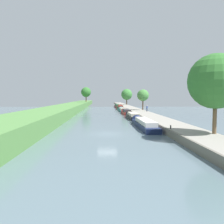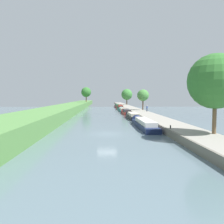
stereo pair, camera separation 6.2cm
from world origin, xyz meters
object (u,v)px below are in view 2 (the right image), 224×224
object	(u,v)px
narrowboat_navy	(143,123)
narrowboat_green	(120,107)
person_walking	(147,108)
mooring_bollard_near	(170,127)
narrowboat_red	(126,112)
mooring_bollard_far	(120,105)
narrowboat_black	(132,116)
narrowboat_teal	(122,110)
narrowboat_maroon	(117,106)

from	to	relation	value
narrowboat_navy	narrowboat_green	world-z (taller)	narrowboat_green
person_walking	mooring_bollard_near	world-z (taller)	person_walking
narrowboat_red	mooring_bollard_far	size ratio (longest dim) A/B	26.03
narrowboat_green	person_walking	xyz separation A→B (m)	(5.37, -26.53, 1.04)
narrowboat_black	narrowboat_green	bearing A→B (deg)	89.88
narrowboat_black	person_walking	bearing A→B (deg)	62.68
mooring_bollard_near	narrowboat_teal	bearing A→B (deg)	92.32
person_walking	mooring_bollard_near	bearing A→B (deg)	-96.11
narrowboat_navy	person_walking	bearing A→B (deg)	77.63
narrowboat_maroon	person_walking	bearing A→B (deg)	-82.34
narrowboat_navy	narrowboat_black	size ratio (longest dim) A/B	1.30
narrowboat_black	narrowboat_maroon	size ratio (longest dim) A/B	0.78
narrowboat_green	mooring_bollard_near	size ratio (longest dim) A/B	26.96
mooring_bollard_near	mooring_bollard_far	world-z (taller)	same
mooring_bollard_near	narrowboat_black	bearing A→B (deg)	94.57
narrowboat_red	narrowboat_maroon	xyz separation A→B (m)	(0.03, 38.51, 0.05)
mooring_bollard_near	narrowboat_red	bearing A→B (deg)	93.06
person_walking	narrowboat_navy	bearing A→B (deg)	-102.37
narrowboat_black	narrowboat_teal	bearing A→B (deg)	90.22
narrowboat_teal	mooring_bollard_near	bearing A→B (deg)	-87.68
narrowboat_black	narrowboat_teal	xyz separation A→B (m)	(-0.10, 24.93, -0.08)
narrowboat_red	narrowboat_green	bearing A→B (deg)	89.63
narrowboat_black	narrowboat_red	distance (m)	12.92
narrowboat_red	narrowboat_green	distance (m)	24.16
mooring_bollard_far	narrowboat_navy	bearing A→B (deg)	-91.55
narrowboat_maroon	mooring_bollard_far	xyz separation A→B (m)	(1.90, 7.00, 0.46)
narrowboat_red	mooring_bollard_near	xyz separation A→B (m)	(1.93, -36.01, 0.51)
narrowboat_navy	narrowboat_maroon	world-z (taller)	narrowboat_maroon
narrowboat_navy	mooring_bollard_far	distance (m)	73.41
narrowboat_navy	mooring_bollard_near	world-z (taller)	narrowboat_navy
narrowboat_black	mooring_bollard_near	xyz separation A→B (m)	(1.85, -23.09, 0.52)
narrowboat_red	narrowboat_maroon	size ratio (longest dim) A/B	0.79
person_walking	mooring_bollard_far	distance (m)	48.03
narrowboat_teal	mooring_bollard_near	size ratio (longest dim) A/B	25.86
person_walking	mooring_bollard_near	size ratio (longest dim) A/B	3.69
narrowboat_black	narrowboat_green	size ratio (longest dim) A/B	0.96
narrowboat_green	narrowboat_maroon	distance (m)	14.36
narrowboat_teal	person_walking	size ratio (longest dim) A/B	7.01
narrowboat_maroon	narrowboat_teal	bearing A→B (deg)	-90.10
narrowboat_navy	mooring_bollard_far	xyz separation A→B (m)	(1.99, 73.38, 0.50)
person_walking	mooring_bollard_near	xyz separation A→B (m)	(-3.60, -33.64, -0.65)
narrowboat_teal	person_walking	distance (m)	15.47
narrowboat_green	narrowboat_red	bearing A→B (deg)	-90.37
narrowboat_red	mooring_bollard_near	world-z (taller)	narrowboat_red
narrowboat_black	narrowboat_navy	bearing A→B (deg)	-90.55
narrowboat_green	mooring_bollard_far	distance (m)	21.44
narrowboat_teal	narrowboat_green	size ratio (longest dim) A/B	0.96
narrowboat_navy	narrowboat_black	bearing A→B (deg)	89.45
narrowboat_navy	narrowboat_green	xyz separation A→B (m)	(0.22, 52.02, 0.11)
narrowboat_maroon	narrowboat_navy	bearing A→B (deg)	-90.08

